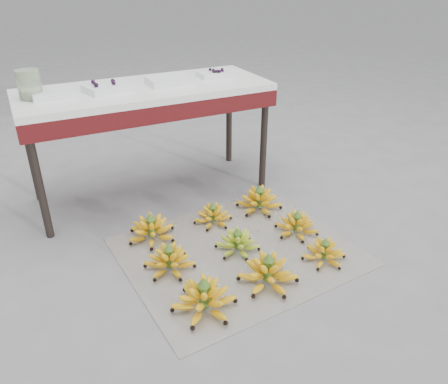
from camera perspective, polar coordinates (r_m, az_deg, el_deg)
name	(u,v)px	position (r m, az deg, el deg)	size (l,w,h in m)	color
ground	(231,253)	(2.52, 0.92, -8.00)	(60.00, 60.00, 0.00)	slate
newspaper_mat	(238,251)	(2.53, 1.79, -7.75)	(1.25, 1.05, 0.01)	silver
bunch_front_left	(204,299)	(2.12, -2.62, -13.74)	(0.40, 0.40, 0.19)	yellow
bunch_front_center	(268,273)	(2.28, 5.76, -10.46)	(0.32, 0.32, 0.19)	yellow
bunch_front_right	(324,253)	(2.49, 12.93, -7.73)	(0.28, 0.28, 0.15)	yellow
bunch_mid_left	(169,260)	(2.38, -7.14, -8.87)	(0.36, 0.36, 0.17)	yellow
bunch_mid_center	(237,243)	(2.50, 1.75, -6.63)	(0.27, 0.27, 0.15)	#82AC30
bunch_mid_right	(297,225)	(2.69, 9.45, -4.30)	(0.27, 0.27, 0.16)	yellow
bunch_back_left	(152,230)	(2.64, -9.44, -4.90)	(0.29, 0.29, 0.18)	yellow
bunch_back_center	(213,216)	(2.76, -1.47, -3.14)	(0.31, 0.31, 0.15)	yellow
bunch_back_right	(259,201)	(2.91, 4.60, -1.17)	(0.38, 0.38, 0.18)	yellow
vendor_table	(146,100)	(2.95, -10.12, 11.77)	(1.60, 0.64, 0.77)	black
tray_far_left	(53,93)	(2.83, -21.44, 11.91)	(0.26, 0.20, 0.04)	silver
tray_left	(107,87)	(2.85, -14.98, 13.06)	(0.31, 0.25, 0.07)	silver
tray_right	(170,80)	(2.96, -7.12, 14.26)	(0.28, 0.20, 0.04)	silver
tray_far_right	(215,74)	(3.13, -1.23, 15.16)	(0.22, 0.16, 0.06)	silver
glass_jar	(29,84)	(2.82, -24.08, 12.70)	(0.13, 0.13, 0.17)	beige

